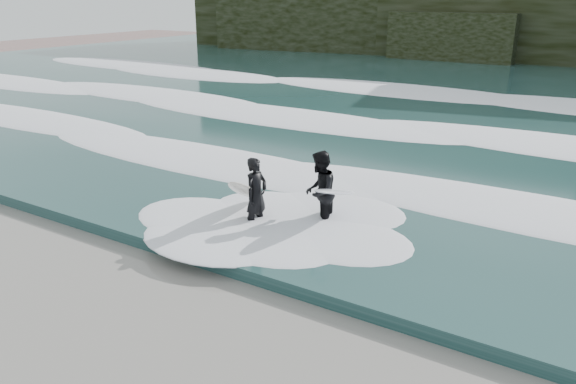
% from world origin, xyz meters
% --- Properties ---
extents(ground, '(120.00, 120.00, 0.00)m').
position_xyz_m(ground, '(0.00, 0.00, 0.00)').
color(ground, '#7F5B55').
rests_on(ground, ground).
extents(sea, '(90.00, 52.00, 0.30)m').
position_xyz_m(sea, '(0.00, 29.00, 0.15)').
color(sea, '#204341').
rests_on(sea, ground).
extents(foam_near, '(60.00, 3.20, 0.20)m').
position_xyz_m(foam_near, '(0.00, 9.00, 0.40)').
color(foam_near, white).
rests_on(foam_near, sea).
extents(foam_mid, '(60.00, 4.00, 0.24)m').
position_xyz_m(foam_mid, '(0.00, 16.00, 0.42)').
color(foam_mid, white).
rests_on(foam_mid, sea).
extents(foam_far, '(60.00, 4.80, 0.30)m').
position_xyz_m(foam_far, '(0.00, 25.00, 0.45)').
color(foam_far, white).
rests_on(foam_far, sea).
extents(surfer_left, '(1.31, 2.07, 1.86)m').
position_xyz_m(surfer_left, '(-1.85, 5.28, 0.94)').
color(surfer_left, black).
rests_on(surfer_left, ground).
extents(surfer_right, '(1.29, 2.14, 1.99)m').
position_xyz_m(surfer_right, '(-0.48, 6.16, 1.00)').
color(surfer_right, black).
rests_on(surfer_right, ground).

